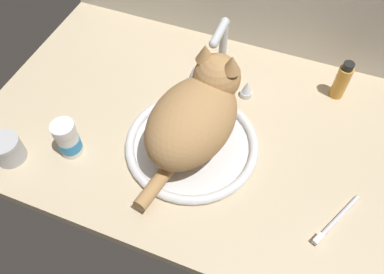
% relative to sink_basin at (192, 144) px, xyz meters
% --- Properties ---
extents(countertop, '(1.06, 0.69, 0.03)m').
position_rel_sink_basin_xyz_m(countertop, '(-0.03, 0.07, -0.02)').
color(countertop, '#CCB793').
rests_on(countertop, ground).
extents(sink_basin, '(0.33, 0.33, 0.02)m').
position_rel_sink_basin_xyz_m(sink_basin, '(0.00, 0.00, 0.00)').
color(sink_basin, white).
rests_on(sink_basin, countertop).
extents(faucet, '(0.18, 0.11, 0.23)m').
position_rel_sink_basin_xyz_m(faucet, '(0.00, 0.20, 0.08)').
color(faucet, silver).
rests_on(faucet, countertop).
extents(cat, '(0.23, 0.38, 0.21)m').
position_rel_sink_basin_xyz_m(cat, '(0.00, 0.02, 0.10)').
color(cat, tan).
rests_on(cat, sink_basin).
extents(amber_bottle, '(0.04, 0.04, 0.11)m').
position_rel_sink_basin_xyz_m(amber_bottle, '(0.30, 0.30, 0.04)').
color(amber_bottle, gold).
rests_on(amber_bottle, countertop).
extents(pill_bottle, '(0.06, 0.06, 0.10)m').
position_rel_sink_basin_xyz_m(pill_bottle, '(-0.27, -0.12, 0.04)').
color(pill_bottle, white).
rests_on(pill_bottle, countertop).
extents(metal_jar, '(0.07, 0.07, 0.06)m').
position_rel_sink_basin_xyz_m(metal_jar, '(-0.39, -0.19, 0.02)').
color(metal_jar, '#B2B5BA').
rests_on(metal_jar, countertop).
extents(toothbrush, '(0.08, 0.15, 0.02)m').
position_rel_sink_basin_xyz_m(toothbrush, '(0.36, -0.07, -0.00)').
color(toothbrush, silver).
rests_on(toothbrush, countertop).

